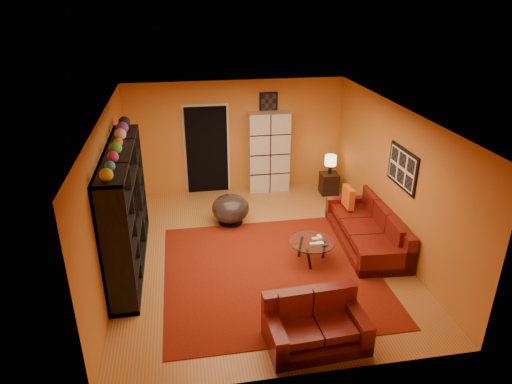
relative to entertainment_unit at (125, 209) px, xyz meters
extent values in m
plane|color=#9B632F|center=(2.27, 0.00, -1.05)|extent=(6.00, 6.00, 0.00)
plane|color=white|center=(2.27, 0.00, 1.55)|extent=(6.00, 6.00, 0.00)
plane|color=#C3732A|center=(2.27, 3.00, 0.25)|extent=(6.00, 0.00, 6.00)
plane|color=#C3732A|center=(2.27, -3.00, 0.25)|extent=(6.00, 0.00, 6.00)
plane|color=#C3732A|center=(-0.23, 0.00, 0.25)|extent=(0.00, 6.00, 6.00)
plane|color=#C3732A|center=(4.78, 0.00, 0.25)|extent=(0.00, 6.00, 6.00)
cube|color=#5B140A|center=(2.38, -0.70, -1.04)|extent=(3.60, 3.60, 0.01)
cube|color=black|center=(1.57, 2.96, -0.03)|extent=(0.95, 0.10, 2.04)
cube|color=black|center=(4.75, -0.30, 0.55)|extent=(0.03, 1.00, 0.70)
cube|color=black|center=(3.02, 2.98, 1.00)|extent=(0.42, 0.03, 0.52)
cube|color=black|center=(0.00, 0.00, 0.00)|extent=(0.45, 3.00, 2.10)
imported|color=black|center=(0.05, 0.03, -0.08)|extent=(0.87, 0.11, 0.50)
cube|color=#510E0A|center=(4.32, -0.03, -0.89)|extent=(1.10, 2.39, 0.32)
cube|color=#510E0A|center=(4.71, -0.05, -0.62)|extent=(0.33, 2.34, 0.85)
cube|color=#510E0A|center=(4.26, -1.10, -0.74)|extent=(0.96, 0.24, 0.62)
cube|color=#510E0A|center=(4.39, 1.05, -0.74)|extent=(0.96, 0.24, 0.62)
cube|color=#510E0A|center=(4.24, -0.68, -0.58)|extent=(0.77, 0.68, 0.12)
cube|color=#510E0A|center=(4.29, -0.02, -0.58)|extent=(0.77, 0.68, 0.12)
cube|color=#510E0A|center=(4.33, 0.63, -0.58)|extent=(0.77, 0.68, 0.12)
cube|color=#510E0A|center=(2.62, -2.50, -0.89)|extent=(1.37, 0.87, 0.32)
cube|color=#510E0A|center=(2.61, -2.19, -0.62)|extent=(1.34, 0.25, 0.85)
cube|color=#510E0A|center=(3.20, -2.47, -0.74)|extent=(0.22, 0.81, 0.62)
cube|color=#510E0A|center=(2.05, -2.53, -0.74)|extent=(0.22, 0.81, 0.62)
cube|color=#510E0A|center=(2.87, -2.53, -0.58)|extent=(0.50, 0.60, 0.12)
cube|color=#510E0A|center=(2.38, -2.55, -0.58)|extent=(0.50, 0.60, 0.12)
cube|color=#DB5C18|center=(4.22, 0.71, -0.42)|extent=(0.12, 0.42, 0.42)
cylinder|color=silver|center=(3.13, -0.49, -0.65)|extent=(0.80, 0.80, 0.02)
cylinder|color=black|center=(3.38, -0.47, -0.85)|extent=(0.05, 0.05, 0.38)
cylinder|color=black|center=(2.99, -0.29, -0.85)|extent=(0.05, 0.05, 0.38)
cylinder|color=black|center=(3.03, -0.72, -0.85)|extent=(0.05, 0.05, 0.38)
cube|color=beige|center=(3.01, 2.80, -0.11)|extent=(0.95, 0.43, 1.89)
cylinder|color=black|center=(1.90, 1.19, -1.03)|extent=(0.44, 0.44, 0.03)
cylinder|color=black|center=(1.90, 1.19, -0.95)|extent=(0.06, 0.06, 0.15)
ellipsoid|color=#443C3C|center=(1.90, 1.19, -0.71)|extent=(0.77, 0.77, 0.58)
cube|color=black|center=(4.37, 2.32, -0.80)|extent=(0.42, 0.42, 0.50)
cylinder|color=black|center=(4.37, 2.32, -0.44)|extent=(0.08, 0.08, 0.21)
cylinder|color=#F8D488|center=(4.37, 2.32, -0.22)|extent=(0.27, 0.27, 0.23)
camera|label=1|loc=(1.01, -7.14, 3.38)|focal=32.00mm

